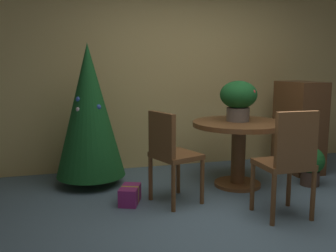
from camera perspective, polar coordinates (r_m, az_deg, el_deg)
ground_plane at (r=3.57m, az=12.83°, el=-14.33°), size 6.60×6.60×0.00m
back_wall_panel at (r=5.31m, az=1.87°, el=8.01°), size 6.00×0.10×2.60m
round_dining_table at (r=4.44m, az=10.68°, el=-1.78°), size 1.08×1.08×0.77m
flower_vase at (r=4.42m, az=10.64°, el=4.24°), size 0.43×0.43×0.47m
wooden_chair_near at (r=3.59m, az=17.80°, el=-4.69°), size 0.45×0.42×1.02m
wooden_chair_left_near at (r=3.81m, az=0.36°, el=-3.86°), size 0.54×0.56×0.95m
holiday_tree at (r=4.46m, az=-11.86°, el=2.30°), size 0.81×0.81×1.66m
gift_box_purple at (r=3.95m, az=-5.81°, el=-10.36°), size 0.28×0.35×0.18m
wooden_cabinet at (r=5.32m, az=19.26°, el=-0.09°), size 0.43×0.68×1.20m
potted_plant at (r=4.76m, az=20.85°, el=-5.44°), size 0.31×0.31×0.46m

